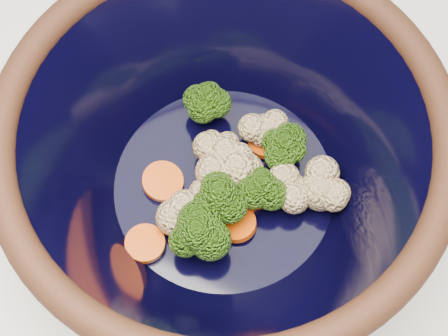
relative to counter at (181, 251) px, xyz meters
name	(u,v)px	position (x,y,z in m)	size (l,w,h in m)	color
ground	(194,311)	(0.00, 0.00, -0.45)	(3.00, 3.00, 0.00)	#9E7A54
counter	(181,251)	(0.00, 0.00, 0.00)	(1.20, 1.20, 0.90)	white
mixing_bowl	(224,160)	(0.10, -0.05, 0.53)	(0.34, 0.34, 0.14)	black
vegetable_pile	(234,180)	(0.11, -0.05, 0.50)	(0.15, 0.16, 0.05)	#608442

